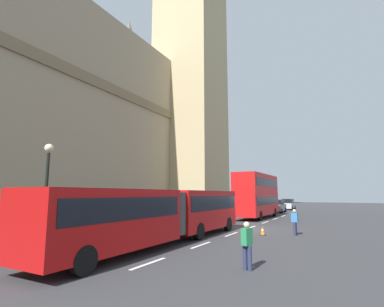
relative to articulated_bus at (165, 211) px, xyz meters
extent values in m
plane|color=#333335|center=(8.12, -1.99, -1.74)|extent=(160.00, 160.00, 0.00)
cube|color=silver|center=(-4.11, -1.99, -1.74)|extent=(2.20, 0.16, 0.01)
cube|color=silver|center=(0.49, -1.99, -1.74)|extent=(2.20, 0.16, 0.01)
cube|color=silver|center=(5.09, -1.99, -1.74)|extent=(2.20, 0.16, 0.01)
cube|color=silver|center=(9.69, -1.99, -1.74)|extent=(2.20, 0.16, 0.01)
cube|color=silver|center=(14.29, -1.99, -1.74)|extent=(2.20, 0.16, 0.01)
cube|color=silver|center=(18.89, -1.99, -1.74)|extent=(2.20, 0.16, 0.01)
cube|color=silver|center=(23.49, -1.99, -1.74)|extent=(2.20, 0.16, 0.01)
cube|color=tan|center=(28.86, 14.01, 26.48)|extent=(10.07, 10.07, 56.46)
cone|color=#565147|center=(16.82, 18.01, 24.75)|extent=(2.40, 2.40, 4.02)
cube|color=#B20F0F|center=(4.25, 0.01, -0.09)|extent=(7.60, 2.50, 2.50)
cube|color=black|center=(4.25, 0.01, 0.36)|extent=(6.99, 2.54, 0.90)
cube|color=#B20F0F|center=(-4.25, 0.01, -0.09)|extent=(7.60, 2.50, 2.50)
cube|color=black|center=(-4.25, 0.01, 0.36)|extent=(6.99, 2.54, 0.90)
cylinder|color=#3F3F3F|center=(0.00, 0.01, -0.09)|extent=(2.38, 2.38, 2.25)
cylinder|color=black|center=(6.68, -1.12, -1.24)|extent=(1.00, 0.30, 1.00)
cylinder|color=black|center=(1.97, -1.12, -1.24)|extent=(1.00, 0.30, 1.00)
cylinder|color=black|center=(-6.53, -1.12, -1.24)|extent=(1.00, 0.30, 1.00)
cube|color=red|center=(19.02, 0.01, -0.14)|extent=(10.55, 2.50, 2.40)
cube|color=black|center=(19.02, 0.01, 0.21)|extent=(9.50, 2.54, 0.84)
cube|color=red|center=(19.02, 0.01, 2.11)|extent=(10.34, 2.50, 2.10)
cube|color=black|center=(19.02, 0.01, 2.21)|extent=(9.50, 2.54, 0.84)
cylinder|color=black|center=(22.40, -1.12, -1.24)|extent=(1.00, 0.30, 1.00)
cylinder|color=black|center=(15.65, -1.12, -1.24)|extent=(1.00, 0.30, 1.00)
cube|color=gray|center=(30.35, 0.15, -1.04)|extent=(4.40, 1.80, 0.90)
cube|color=black|center=(30.15, 0.15, -0.24)|extent=(2.46, 1.66, 0.70)
cylinder|color=black|center=(31.76, -0.66, -1.42)|extent=(0.64, 0.30, 0.64)
cylinder|color=black|center=(28.94, -0.66, -1.42)|extent=(0.64, 0.30, 0.64)
cube|color=#B7B7BC|center=(38.59, 0.01, -1.04)|extent=(4.40, 1.80, 0.90)
cube|color=black|center=(38.39, 0.01, -0.24)|extent=(2.46, 1.66, 0.70)
cylinder|color=black|center=(39.99, -0.80, -1.42)|extent=(0.64, 0.30, 0.64)
cylinder|color=black|center=(37.18, -0.80, -1.42)|extent=(0.64, 0.30, 0.64)
cube|color=black|center=(2.78, -3.65, -1.73)|extent=(0.36, 0.36, 0.03)
cone|color=orange|center=(2.78, -3.65, -1.44)|extent=(0.28, 0.28, 0.55)
cylinder|color=white|center=(2.78, -3.65, -1.41)|extent=(0.17, 0.17, 0.08)
cube|color=black|center=(5.69, -3.94, -1.73)|extent=(0.36, 0.36, 0.03)
cone|color=orange|center=(5.69, -3.94, -1.44)|extent=(0.28, 0.28, 0.55)
cylinder|color=white|center=(5.69, -3.94, -1.41)|extent=(0.17, 0.17, 0.08)
cylinder|color=black|center=(-4.16, 4.51, -1.59)|extent=(0.32, 0.32, 0.30)
cylinder|color=black|center=(-4.16, 4.51, 0.66)|extent=(0.16, 0.16, 4.80)
sphere|color=beige|center=(-4.16, 4.51, 3.31)|extent=(0.44, 0.44, 0.44)
cylinder|color=#262D4C|center=(-3.21, -5.59, -1.31)|extent=(0.16, 0.16, 0.86)
cylinder|color=#262D4C|center=(-3.27, -5.78, -1.31)|extent=(0.16, 0.16, 0.86)
cube|color=#267F4C|center=(-3.24, -5.69, -0.58)|extent=(0.45, 0.34, 0.60)
sphere|color=beige|center=(-3.24, -5.69, -0.16)|extent=(0.22, 0.22, 0.22)
cylinder|color=#262D4C|center=(6.62, -5.88, -1.31)|extent=(0.16, 0.16, 0.86)
cylinder|color=#262D4C|center=(6.42, -5.86, -1.31)|extent=(0.16, 0.16, 0.86)
cube|color=#3372B2|center=(6.52, -5.87, -0.58)|extent=(0.29, 0.43, 0.60)
sphere|color=beige|center=(6.52, -5.87, -0.16)|extent=(0.22, 0.22, 0.22)
camera|label=1|loc=(-13.51, -8.94, 0.94)|focal=26.62mm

